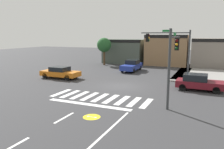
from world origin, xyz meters
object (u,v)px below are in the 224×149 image
at_px(car_maroon, 198,82).
at_px(roadside_tree, 104,45).
at_px(traffic_signal_northeast, 170,45).
at_px(car_orange, 60,72).
at_px(traffic_signal_southeast, 173,54).
at_px(car_blue, 132,66).

bearing_deg(car_maroon, roadside_tree, 141.41).
bearing_deg(traffic_signal_northeast, car_orange, 22.24).
xyz_separation_m(car_orange, roadside_tree, (-0.41, 12.88, 2.65)).
distance_m(car_orange, roadside_tree, 13.16).
relative_size(traffic_signal_northeast, traffic_signal_southeast, 1.03).
xyz_separation_m(car_maroon, car_blue, (-9.31, 8.26, 0.02)).
bearing_deg(car_blue, car_maroon, 48.42).
relative_size(traffic_signal_southeast, car_blue, 1.16).
xyz_separation_m(traffic_signal_northeast, car_orange, (-11.78, -4.82, -3.28)).
xyz_separation_m(traffic_signal_northeast, car_maroon, (3.50, -4.46, -3.23)).
relative_size(traffic_signal_northeast, roadside_tree, 1.23).
xyz_separation_m(traffic_signal_southeast, car_maroon, (1.63, 5.25, -2.95)).
distance_m(traffic_signal_southeast, car_orange, 14.81).
height_order(car_maroon, car_blue, car_blue).
bearing_deg(traffic_signal_southeast, roadside_tree, 38.35).
height_order(car_blue, roadside_tree, roadside_tree).
relative_size(car_maroon, car_blue, 0.88).
xyz_separation_m(car_maroon, roadside_tree, (-15.70, 12.52, 2.60)).
relative_size(car_orange, car_blue, 0.98).
bearing_deg(car_blue, roadside_tree, -123.74).
relative_size(car_blue, roadside_tree, 1.03).
xyz_separation_m(car_orange, car_blue, (5.98, 8.61, 0.07)).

